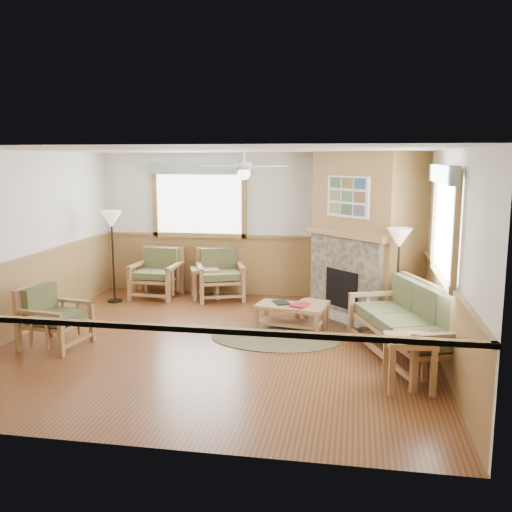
% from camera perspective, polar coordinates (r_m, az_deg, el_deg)
% --- Properties ---
extents(floor, '(6.00, 6.00, 0.01)m').
position_cam_1_polar(floor, '(8.20, -3.65, -8.72)').
color(floor, brown).
rests_on(floor, ground).
extents(ceiling, '(6.00, 6.00, 0.01)m').
position_cam_1_polar(ceiling, '(7.78, -3.87, 10.54)').
color(ceiling, white).
rests_on(ceiling, floor).
extents(wall_back, '(6.00, 0.02, 2.70)m').
position_cam_1_polar(wall_back, '(10.79, 0.03, 3.14)').
color(wall_back, white).
rests_on(wall_back, floor).
extents(wall_front, '(6.00, 0.02, 2.70)m').
position_cam_1_polar(wall_front, '(5.07, -11.83, -4.60)').
color(wall_front, white).
rests_on(wall_front, floor).
extents(wall_left, '(0.02, 6.00, 2.70)m').
position_cam_1_polar(wall_left, '(9.06, -22.52, 1.14)').
color(wall_left, white).
rests_on(wall_left, floor).
extents(wall_right, '(0.02, 6.00, 2.70)m').
position_cam_1_polar(wall_right, '(7.74, 18.37, 0.03)').
color(wall_right, white).
rests_on(wall_right, floor).
extents(wainscot, '(6.00, 6.00, 1.10)m').
position_cam_1_polar(wainscot, '(8.04, -3.69, -4.97)').
color(wainscot, olive).
rests_on(wainscot, floor).
extents(fireplace, '(3.11, 3.11, 2.70)m').
position_cam_1_polar(fireplace, '(9.68, 11.08, 2.21)').
color(fireplace, olive).
rests_on(fireplace, floor).
extents(window_back, '(1.90, 0.16, 1.50)m').
position_cam_1_polar(window_back, '(10.92, -5.78, 9.38)').
color(window_back, white).
rests_on(window_back, wall_back).
extents(window_right, '(0.16, 1.90, 1.50)m').
position_cam_1_polar(window_right, '(7.44, 18.77, 8.78)').
color(window_right, white).
rests_on(window_right, wall_right).
extents(ceiling_fan, '(1.59, 1.59, 0.36)m').
position_cam_1_polar(ceiling_fan, '(8.01, -1.22, 10.25)').
color(ceiling_fan, white).
rests_on(ceiling_fan, ceiling).
extents(sofa, '(2.26, 1.54, 0.96)m').
position_cam_1_polar(sofa, '(7.66, 14.91, -6.58)').
color(sofa, '#9F734A').
rests_on(sofa, floor).
extents(armchair_back_left, '(0.86, 0.86, 0.92)m').
position_cam_1_polar(armchair_back_left, '(10.86, -9.93, -1.71)').
color(armchair_back_left, '#9F734A').
rests_on(armchair_back_left, floor).
extents(armchair_back_right, '(1.06, 1.06, 0.93)m').
position_cam_1_polar(armchair_back_right, '(10.61, -3.60, -1.83)').
color(armchair_back_right, '#9F734A').
rests_on(armchair_back_right, floor).
extents(armchair_left, '(0.86, 0.86, 0.85)m').
position_cam_1_polar(armchair_left, '(8.41, -19.44, -5.73)').
color(armchair_left, '#9F734A').
rests_on(armchair_left, floor).
extents(coffee_table, '(1.09, 0.69, 0.41)m').
position_cam_1_polar(coffee_table, '(8.70, 3.45, -6.19)').
color(coffee_table, '#9F734A').
rests_on(coffee_table, floor).
extents(end_table_chairs, '(0.64, 0.63, 0.57)m').
position_cam_1_polar(end_table_chairs, '(10.72, -5.14, -2.72)').
color(end_table_chairs, '#9F734A').
rests_on(end_table_chairs, floor).
extents(end_table_sofa, '(0.59, 0.57, 0.60)m').
position_cam_1_polar(end_table_sofa, '(6.79, 15.06, -10.31)').
color(end_table_sofa, '#9F734A').
rests_on(end_table_sofa, floor).
extents(footstool, '(0.55, 0.55, 0.38)m').
position_cam_1_polar(footstool, '(9.00, 5.65, -5.77)').
color(footstool, '#9F734A').
rests_on(footstool, floor).
extents(braided_rug, '(2.19, 2.19, 0.01)m').
position_cam_1_polar(braided_rug, '(8.39, 1.98, -8.19)').
color(braided_rug, '#4C462E').
rests_on(braided_rug, floor).
extents(floor_lamp_left, '(0.51, 0.51, 1.67)m').
position_cam_1_polar(floor_lamp_left, '(10.62, -14.11, -0.05)').
color(floor_lamp_left, black).
rests_on(floor_lamp_left, floor).
extents(floor_lamp_right, '(0.42, 0.42, 1.59)m').
position_cam_1_polar(floor_lamp_right, '(8.68, 13.97, -2.47)').
color(floor_lamp_right, black).
rests_on(floor_lamp_right, floor).
extents(book_red, '(0.31, 0.36, 0.03)m').
position_cam_1_polar(book_red, '(8.58, 4.42, -4.82)').
color(book_red, maroon).
rests_on(book_red, coffee_table).
extents(book_dark, '(0.30, 0.33, 0.03)m').
position_cam_1_polar(book_dark, '(8.73, 2.53, -4.58)').
color(book_dark, black).
rests_on(book_dark, coffee_table).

